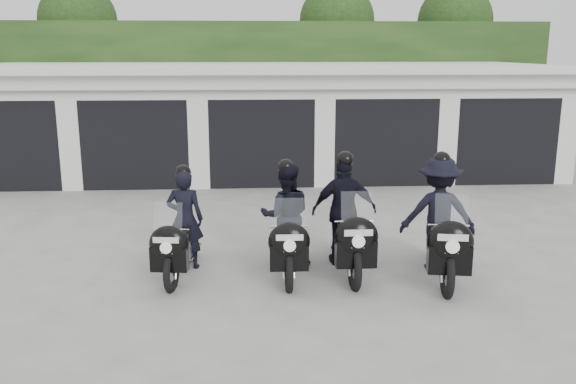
{
  "coord_description": "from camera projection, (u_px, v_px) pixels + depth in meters",
  "views": [
    {
      "loc": [
        -0.28,
        -9.44,
        3.4
      ],
      "look_at": [
        0.34,
        0.5,
        1.05
      ],
      "focal_mm": 38.0,
      "sensor_mm": 36.0,
      "label": 1
    }
  ],
  "objects": [
    {
      "name": "police_bike_c",
      "position": [
        346.0,
        219.0,
        9.54
      ],
      "size": [
        1.04,
        2.18,
        1.9
      ],
      "rotation": [
        0.0,
        0.0,
        0.01
      ],
      "color": "black",
      "rests_on": "ground"
    },
    {
      "name": "police_bike_a",
      "position": [
        181.0,
        231.0,
        9.31
      ],
      "size": [
        0.74,
        1.96,
        1.71
      ],
      "rotation": [
        0.0,
        0.0,
        -0.13
      ],
      "color": "black",
      "rests_on": "ground"
    },
    {
      "name": "background_vegetation",
      "position": [
        268.0,
        67.0,
        21.9
      ],
      "size": [
        20.0,
        3.9,
        5.8
      ],
      "color": "#193413",
      "rests_on": "ground"
    },
    {
      "name": "ground",
      "position": [
        269.0,
        262.0,
        9.97
      ],
      "size": [
        80.0,
        80.0,
        0.0
      ],
      "primitive_type": "plane",
      "color": "#A1A19B",
      "rests_on": "ground"
    },
    {
      "name": "police_bike_b",
      "position": [
        286.0,
        224.0,
        9.43
      ],
      "size": [
        0.82,
        2.06,
        1.8
      ],
      "rotation": [
        0.0,
        0.0,
        -0.01
      ],
      "color": "black",
      "rests_on": "ground"
    },
    {
      "name": "police_bike_d",
      "position": [
        440.0,
        222.0,
        9.29
      ],
      "size": [
        1.24,
        2.22,
        1.94
      ],
      "rotation": [
        0.0,
        0.0,
        -0.15
      ],
      "color": "black",
      "rests_on": "ground"
    },
    {
      "name": "garage_block",
      "position": [
        260.0,
        119.0,
        17.47
      ],
      "size": [
        16.4,
        6.8,
        2.96
      ],
      "color": "silver",
      "rests_on": "ground"
    }
  ]
}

